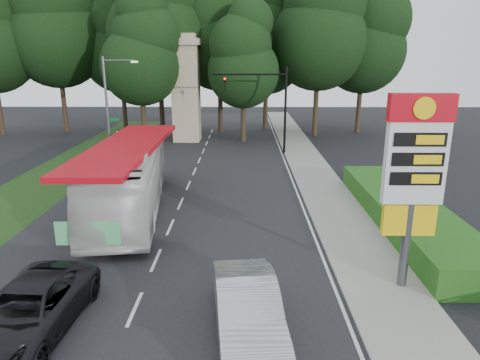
{
  "coord_description": "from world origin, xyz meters",
  "views": [
    {
      "loc": [
        3.55,
        -11.71,
        7.93
      ],
      "look_at": [
        3.37,
        8.21,
        2.2
      ],
      "focal_mm": 32.0,
      "sensor_mm": 36.0,
      "label": 1
    }
  ],
  "objects_px": {
    "monument": "(186,88)",
    "gas_station_pylon": "(415,167)",
    "traffic_signal_mast": "(270,98)",
    "streetlight_signs": "(109,104)",
    "sedan_silver": "(248,310)",
    "transit_bus": "(129,177)",
    "suv_charcoal": "(27,311)"
  },
  "relations": [
    {
      "from": "transit_bus",
      "to": "sedan_silver",
      "type": "distance_m",
      "value": 12.56
    },
    {
      "from": "gas_station_pylon",
      "to": "sedan_silver",
      "type": "relative_size",
      "value": 1.32
    },
    {
      "from": "traffic_signal_mast",
      "to": "gas_station_pylon",
      "type": "bearing_deg",
      "value": -80.91
    },
    {
      "from": "traffic_signal_mast",
      "to": "sedan_silver",
      "type": "relative_size",
      "value": 1.39
    },
    {
      "from": "monument",
      "to": "streetlight_signs",
      "type": "bearing_deg",
      "value": -121.97
    },
    {
      "from": "monument",
      "to": "gas_station_pylon",
      "type": "bearing_deg",
      "value": -68.2
    },
    {
      "from": "gas_station_pylon",
      "to": "streetlight_signs",
      "type": "relative_size",
      "value": 0.86
    },
    {
      "from": "sedan_silver",
      "to": "suv_charcoal",
      "type": "xyz_separation_m",
      "value": [
        -6.48,
        0.04,
        -0.08
      ]
    },
    {
      "from": "streetlight_signs",
      "to": "sedan_silver",
      "type": "relative_size",
      "value": 1.55
    },
    {
      "from": "streetlight_signs",
      "to": "sedan_silver",
      "type": "xyz_separation_m",
      "value": [
        10.66,
        -22.83,
        -3.59
      ]
    },
    {
      "from": "monument",
      "to": "sedan_silver",
      "type": "bearing_deg",
      "value": -79.56
    },
    {
      "from": "suv_charcoal",
      "to": "monument",
      "type": "bearing_deg",
      "value": 91.69
    },
    {
      "from": "streetlight_signs",
      "to": "suv_charcoal",
      "type": "distance_m",
      "value": 23.46
    },
    {
      "from": "streetlight_signs",
      "to": "transit_bus",
      "type": "height_order",
      "value": "streetlight_signs"
    },
    {
      "from": "monument",
      "to": "sedan_silver",
      "type": "xyz_separation_m",
      "value": [
        5.68,
        -30.82,
        -4.25
      ]
    },
    {
      "from": "gas_station_pylon",
      "to": "transit_bus",
      "type": "xyz_separation_m",
      "value": [
        -11.75,
        8.05,
        -2.65
      ]
    },
    {
      "from": "gas_station_pylon",
      "to": "traffic_signal_mast",
      "type": "height_order",
      "value": "traffic_signal_mast"
    },
    {
      "from": "gas_station_pylon",
      "to": "monument",
      "type": "relative_size",
      "value": 0.68
    },
    {
      "from": "traffic_signal_mast",
      "to": "monument",
      "type": "distance_m",
      "value": 9.76
    },
    {
      "from": "traffic_signal_mast",
      "to": "transit_bus",
      "type": "xyz_separation_m",
      "value": [
        -8.23,
        -13.95,
        -2.87
      ]
    },
    {
      "from": "traffic_signal_mast",
      "to": "sedan_silver",
      "type": "xyz_separation_m",
      "value": [
        -2.01,
        -24.82,
        -3.82
      ]
    },
    {
      "from": "suv_charcoal",
      "to": "transit_bus",
      "type": "bearing_deg",
      "value": 91.83
    },
    {
      "from": "monument",
      "to": "suv_charcoal",
      "type": "distance_m",
      "value": 31.09
    },
    {
      "from": "transit_bus",
      "to": "sedan_silver",
      "type": "bearing_deg",
      "value": -67.75
    },
    {
      "from": "sedan_silver",
      "to": "streetlight_signs",
      "type": "bearing_deg",
      "value": 108.66
    },
    {
      "from": "traffic_signal_mast",
      "to": "streetlight_signs",
      "type": "distance_m",
      "value": 12.83
    },
    {
      "from": "sedan_silver",
      "to": "traffic_signal_mast",
      "type": "bearing_deg",
      "value": 79.0
    },
    {
      "from": "traffic_signal_mast",
      "to": "streetlight_signs",
      "type": "height_order",
      "value": "streetlight_signs"
    },
    {
      "from": "streetlight_signs",
      "to": "sedan_silver",
      "type": "distance_m",
      "value": 25.45
    },
    {
      "from": "monument",
      "to": "suv_charcoal",
      "type": "height_order",
      "value": "monument"
    },
    {
      "from": "gas_station_pylon",
      "to": "sedan_silver",
      "type": "bearing_deg",
      "value": -153.02
    },
    {
      "from": "suv_charcoal",
      "to": "traffic_signal_mast",
      "type": "bearing_deg",
      "value": 74.28
    }
  ]
}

